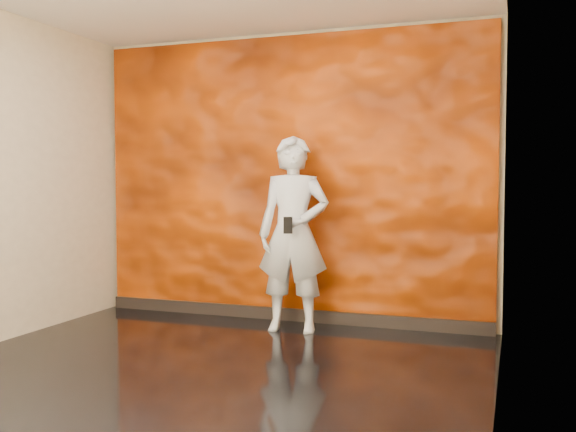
% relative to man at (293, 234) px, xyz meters
% --- Properties ---
extents(room, '(4.02, 4.02, 2.81)m').
position_rel_man_xyz_m(room, '(-0.20, -1.54, 0.52)').
color(room, black).
rests_on(room, ground).
extents(feature_wall, '(3.90, 0.06, 2.75)m').
position_rel_man_xyz_m(feature_wall, '(-0.20, 0.42, 0.50)').
color(feature_wall, '#D74600').
rests_on(feature_wall, ground).
extents(baseboard, '(3.90, 0.04, 0.12)m').
position_rel_man_xyz_m(baseboard, '(-0.20, 0.38, -0.82)').
color(baseboard, black).
rests_on(baseboard, ground).
extents(man, '(0.70, 0.51, 1.77)m').
position_rel_man_xyz_m(man, '(0.00, 0.00, 0.00)').
color(man, '#A3AAB3').
rests_on(man, ground).
extents(phone, '(0.08, 0.04, 0.15)m').
position_rel_man_xyz_m(phone, '(0.04, -0.26, 0.10)').
color(phone, black).
rests_on(phone, man).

